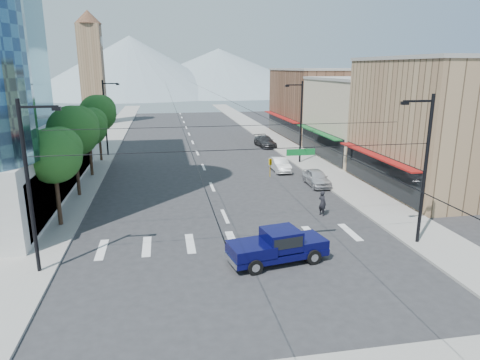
{
  "coord_description": "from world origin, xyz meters",
  "views": [
    {
      "loc": [
        -4.13,
        -22.88,
        10.41
      ],
      "look_at": [
        0.88,
        4.75,
        3.0
      ],
      "focal_mm": 32.0,
      "sensor_mm": 36.0,
      "label": 1
    }
  ],
  "objects_px": {
    "parked_car_near": "(317,178)",
    "parked_car_far": "(265,141)",
    "pickup_truck": "(277,245)",
    "pedestrian": "(322,203)",
    "parked_car_mid": "(280,164)"
  },
  "relations": [
    {
      "from": "parked_car_near",
      "to": "parked_car_far",
      "type": "xyz_separation_m",
      "value": [
        0.0,
        19.97,
        -0.01
      ]
    },
    {
      "from": "parked_car_near",
      "to": "parked_car_far",
      "type": "relative_size",
      "value": 0.86
    },
    {
      "from": "parked_car_near",
      "to": "parked_car_far",
      "type": "height_order",
      "value": "parked_car_near"
    },
    {
      "from": "parked_car_near",
      "to": "parked_car_far",
      "type": "distance_m",
      "value": 19.97
    },
    {
      "from": "pedestrian",
      "to": "parked_car_mid",
      "type": "bearing_deg",
      "value": -26.92
    },
    {
      "from": "pedestrian",
      "to": "parked_car_far",
      "type": "xyz_separation_m",
      "value": [
        2.42,
        27.76,
        -0.19
      ]
    },
    {
      "from": "parked_car_mid",
      "to": "parked_car_far",
      "type": "bearing_deg",
      "value": 82.05
    },
    {
      "from": "pickup_truck",
      "to": "pedestrian",
      "type": "relative_size",
      "value": 3.16
    },
    {
      "from": "pickup_truck",
      "to": "parked_car_near",
      "type": "xyz_separation_m",
      "value": [
        7.65,
        14.7,
        -0.25
      ]
    },
    {
      "from": "pickup_truck",
      "to": "parked_car_far",
      "type": "distance_m",
      "value": 35.51
    },
    {
      "from": "parked_car_far",
      "to": "pickup_truck",
      "type": "bearing_deg",
      "value": -108.16
    },
    {
      "from": "pickup_truck",
      "to": "pedestrian",
      "type": "distance_m",
      "value": 8.67
    },
    {
      "from": "pedestrian",
      "to": "parked_car_near",
      "type": "height_order",
      "value": "pedestrian"
    },
    {
      "from": "parked_car_far",
      "to": "parked_car_mid",
      "type": "bearing_deg",
      "value": -103.06
    },
    {
      "from": "pickup_truck",
      "to": "pedestrian",
      "type": "bearing_deg",
      "value": 42.47
    }
  ]
}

